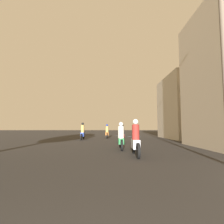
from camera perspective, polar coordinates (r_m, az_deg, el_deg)
motorcycle_silver at (r=7.83m, az=7.69°, el=-9.38°), size 0.60×2.04×1.60m
motorcycle_green at (r=10.00m, az=2.94°, el=-8.55°), size 0.60×1.98×1.53m
motorcycle_red at (r=13.67m, az=3.31°, el=-7.61°), size 0.60×1.93×1.45m
motorcycle_blue at (r=17.18m, az=-9.57°, el=-6.76°), size 0.60×2.03×1.65m
motorcycle_orange at (r=19.31m, az=-1.63°, el=-6.71°), size 0.60×2.01×1.53m
building_right_far at (r=20.23m, az=22.51°, el=1.32°), size 4.01×6.64×6.56m
utility_pole_near at (r=7.61m, az=32.66°, el=18.94°), size 1.60×0.20×8.15m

